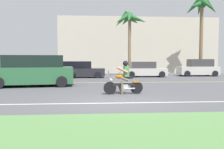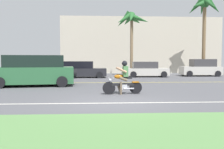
{
  "view_description": "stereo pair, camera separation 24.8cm",
  "coord_description": "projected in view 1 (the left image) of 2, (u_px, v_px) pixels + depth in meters",
  "views": [
    {
      "loc": [
        -0.81,
        -8.75,
        1.56
      ],
      "look_at": [
        0.14,
        4.26,
        0.77
      ],
      "focal_mm": 37.95,
      "sensor_mm": 36.0,
      "label": 1
    },
    {
      "loc": [
        -0.57,
        -8.77,
        1.56
      ],
      "look_at": [
        0.14,
        4.26,
        0.77
      ],
      "focal_mm": 37.95,
      "sensor_mm": 36.0,
      "label": 2
    }
  ],
  "objects": [
    {
      "name": "motorcyclist",
      "position": [
        124.0,
        80.0,
        10.85
      ],
      "size": [
        1.83,
        0.6,
        1.54
      ],
      "color": "black",
      "rests_on": "ground"
    },
    {
      "name": "palm_tree_1",
      "position": [
        201.0,
        11.0,
        24.4
      ],
      "size": [
        3.63,
        3.76,
        8.07
      ],
      "color": "brown",
      "rests_on": "ground"
    },
    {
      "name": "parked_car_0",
      "position": [
        16.0,
        70.0,
        20.83
      ],
      "size": [
        3.97,
        2.03,
        1.54
      ],
      "color": "beige",
      "rests_on": "ground"
    },
    {
      "name": "ground",
      "position": [
        111.0,
        92.0,
        11.85
      ],
      "size": [
        56.0,
        30.0,
        0.04
      ],
      "primitive_type": "cube",
      "color": "#545459"
    },
    {
      "name": "parked_car_3",
      "position": [
        198.0,
        68.0,
        23.27
      ],
      "size": [
        3.79,
        1.95,
        1.66
      ],
      "color": "beige",
      "rests_on": "ground"
    },
    {
      "name": "parked_car_1",
      "position": [
        79.0,
        70.0,
        21.15
      ],
      "size": [
        4.38,
        1.87,
        1.45
      ],
      "color": "#232328",
      "rests_on": "ground"
    },
    {
      "name": "building_far",
      "position": [
        137.0,
        46.0,
        29.9
      ],
      "size": [
        19.22,
        4.0,
        6.68
      ],
      "primitive_type": "cube",
      "color": "beige",
      "rests_on": "ground"
    },
    {
      "name": "grass_median",
      "position": [
        135.0,
        136.0,
        4.78
      ],
      "size": [
        56.0,
        3.8,
        0.06
      ],
      "primitive_type": "cube",
      "color": "#5B8C4C",
      "rests_on": "ground"
    },
    {
      "name": "parked_car_2",
      "position": [
        144.0,
        70.0,
        22.08
      ],
      "size": [
        3.87,
        1.95,
        1.41
      ],
      "color": "beige",
      "rests_on": "ground"
    },
    {
      "name": "palm_tree_0",
      "position": [
        129.0,
        21.0,
        23.33
      ],
      "size": [
        3.47,
        3.51,
        6.45
      ],
      "color": "#846B4C",
      "rests_on": "ground"
    },
    {
      "name": "lane_line_far",
      "position": [
        106.0,
        83.0,
        16.42
      ],
      "size": [
        50.4,
        0.12,
        0.01
      ],
      "primitive_type": "cube",
      "color": "yellow",
      "rests_on": "ground"
    },
    {
      "name": "suv_nearby",
      "position": [
        33.0,
        71.0,
        14.16
      ],
      "size": [
        5.04,
        2.73,
        1.85
      ],
      "color": "#2D663D",
      "rests_on": "ground"
    },
    {
      "name": "lane_line_near",
      "position": [
        117.0,
        103.0,
        8.61
      ],
      "size": [
        50.4,
        0.12,
        0.01
      ],
      "primitive_type": "cube",
      "color": "silver",
      "rests_on": "ground"
    }
  ]
}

